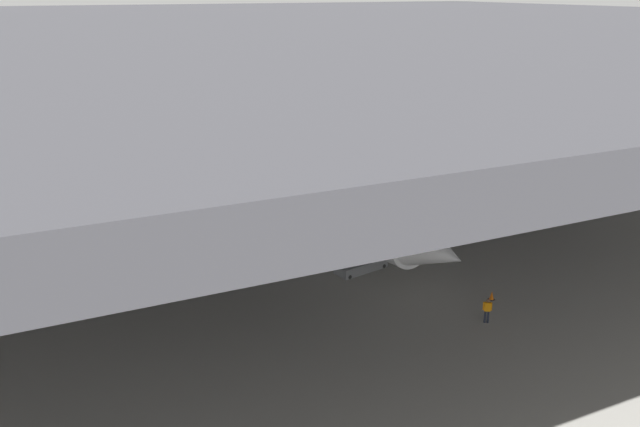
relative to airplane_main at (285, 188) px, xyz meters
name	(u,v)px	position (x,y,z in m)	size (l,w,h in m)	color
ground_plane	(299,250)	(-1.00, -5.12, -3.54)	(110.00, 110.00, 0.00)	gray
hangar_structure	(233,26)	(-1.06, 8.64, 12.63)	(121.00, 99.00, 16.81)	#4C4F54
airplane_main	(285,188)	(0.00, 0.00, 0.00)	(37.43, 38.24, 11.94)	white
boarding_stairs	(360,261)	(1.45, -10.54, -2.80)	(4.49, 2.24, 4.76)	slate
crew_worker_near_nose	(487,309)	(4.64, -20.72, -2.64)	(0.46, 0.39, 1.59)	#232838
crew_worker_by_stairs	(338,242)	(1.44, -7.01, -2.57)	(0.49, 0.37, 1.69)	#232838
traffic_cone_orange	(492,296)	(6.97, -18.38, -3.25)	(0.36, 0.36, 0.60)	black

